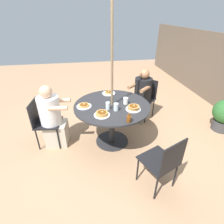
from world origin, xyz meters
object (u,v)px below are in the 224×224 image
object	(u,v)px
patio_chair_east	(145,96)
coffee_cup	(126,101)
drinking_glass_a	(108,106)
pancake_plate_a	(102,114)
syrup_bottle	(129,119)
drinking_glass_b	(116,107)
diner_south	(53,119)
pancake_plate_d	(109,93)
diner_east	(142,98)
pancake_plate_b	(133,108)
patio_chair_north	(164,161)
pancake_plate_c	(84,106)
patio_chair_south	(43,120)
patio_table	(112,112)

from	to	relation	value
patio_chair_east	coffee_cup	size ratio (longest dim) A/B	7.74
coffee_cup	drinking_glass_a	xyz separation A→B (m)	(0.13, -0.32, 0.00)
pancake_plate_a	syrup_bottle	distance (m)	0.43
coffee_cup	drinking_glass_b	bearing A→B (deg)	-45.95
syrup_bottle	drinking_glass_a	bearing A→B (deg)	-149.99
diner_south	pancake_plate_d	xyz separation A→B (m)	(-0.33, 1.03, 0.27)
pancake_plate_d	drinking_glass_b	size ratio (longest dim) A/B	2.01
diner_east	coffee_cup	distance (m)	0.92
pancake_plate_b	syrup_bottle	xyz separation A→B (m)	(0.33, -0.16, 0.02)
patio_chair_north	pancake_plate_c	bearing A→B (deg)	106.84
patio_chair_south	pancake_plate_a	world-z (taller)	patio_chair_south
diner_east	patio_chair_north	bearing A→B (deg)	128.86
syrup_bottle	drinking_glass_b	world-z (taller)	syrup_bottle
pancake_plate_c	syrup_bottle	size ratio (longest dim) A/B	1.83
patio_chair_north	pancake_plate_d	xyz separation A→B (m)	(-1.55, -0.46, 0.29)
patio_chair_south	drinking_glass_b	distance (m)	1.30
coffee_cup	drinking_glass_b	size ratio (longest dim) A/B	0.92
diner_east	patio_chair_east	bearing A→B (deg)	-90.00
patio_table	patio_chair_east	size ratio (longest dim) A/B	1.49
patio_chair_south	drinking_glass_b	world-z (taller)	drinking_glass_b
pancake_plate_b	pancake_plate_d	world-z (taller)	pancake_plate_b
patio_chair_east	pancake_plate_a	world-z (taller)	patio_chair_east
pancake_plate_c	coffee_cup	world-z (taller)	coffee_cup
patio_chair_south	pancake_plate_d	size ratio (longest dim) A/B	3.53
pancake_plate_d	patio_chair_north	bearing A→B (deg)	16.49
diner_east	pancake_plate_c	xyz separation A→B (m)	(0.67, -1.22, 0.27)
drinking_glass_a	coffee_cup	bearing A→B (deg)	112.61
patio_chair_north	diner_east	world-z (taller)	diner_east
patio_table	coffee_cup	world-z (taller)	coffee_cup
patio_chair_south	patio_table	bearing A→B (deg)	90.00
patio_chair_north	patio_chair_east	size ratio (longest dim) A/B	1.00
syrup_bottle	coffee_cup	size ratio (longest dim) A/B	1.20
drinking_glass_b	coffee_cup	bearing A→B (deg)	134.05
diner_south	coffee_cup	xyz separation A→B (m)	(0.13, 1.24, 0.31)
patio_chair_east	pancake_plate_d	size ratio (longest dim) A/B	3.53
patio_chair_south	drinking_glass_b	xyz separation A→B (m)	(0.34, 1.21, 0.33)
drinking_glass_a	patio_chair_south	bearing A→B (deg)	-104.46
patio_table	patio_chair_east	world-z (taller)	patio_chair_east
patio_chair_north	diner_south	distance (m)	1.92
patio_chair_north	diner_east	distance (m)	1.79
patio_chair_north	coffee_cup	xyz separation A→B (m)	(-1.09, -0.24, 0.33)
diner_east	patio_chair_south	xyz separation A→B (m)	(0.54, -1.93, -0.02)
drinking_glass_a	drinking_glass_b	xyz separation A→B (m)	(0.06, 0.12, -0.00)
pancake_plate_c	pancake_plate_a	bearing A→B (deg)	38.44
patio_chair_north	pancake_plate_c	distance (m)	1.47
pancake_plate_a	coffee_cup	xyz separation A→B (m)	(-0.31, 0.44, 0.03)
pancake_plate_d	drinking_glass_a	world-z (taller)	drinking_glass_a
patio_chair_east	syrup_bottle	bearing A→B (deg)	109.31
pancake_plate_a	syrup_bottle	world-z (taller)	syrup_bottle
pancake_plate_c	drinking_glass_a	xyz separation A→B (m)	(0.15, 0.37, 0.04)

